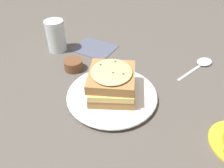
{
  "coord_description": "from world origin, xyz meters",
  "views": [
    {
      "loc": [
        0.21,
        -0.36,
        0.4
      ],
      "look_at": [
        0.03,
        0.03,
        0.05
      ],
      "focal_mm": 35.0,
      "sensor_mm": 36.0,
      "label": 1
    }
  ],
  "objects_px": {
    "dinner_plate": "(112,95)",
    "water_glass": "(56,36)",
    "sandwich": "(112,82)",
    "napkin": "(95,48)",
    "spoon": "(203,63)",
    "condiment_pot": "(73,65)"
  },
  "relations": [
    {
      "from": "dinner_plate",
      "to": "water_glass",
      "type": "distance_m",
      "value": 0.32
    },
    {
      "from": "sandwich",
      "to": "water_glass",
      "type": "bearing_deg",
      "value": 152.92
    },
    {
      "from": "sandwich",
      "to": "napkin",
      "type": "bearing_deg",
      "value": 129.05
    },
    {
      "from": "dinner_plate",
      "to": "spoon",
      "type": "distance_m",
      "value": 0.34
    },
    {
      "from": "napkin",
      "to": "condiment_pot",
      "type": "height_order",
      "value": "condiment_pot"
    },
    {
      "from": "water_glass",
      "to": "napkin",
      "type": "xyz_separation_m",
      "value": [
        0.11,
        0.06,
        -0.05
      ]
    },
    {
      "from": "napkin",
      "to": "condiment_pot",
      "type": "xyz_separation_m",
      "value": [
        0.0,
        -0.14,
        0.01
      ]
    },
    {
      "from": "condiment_pot",
      "to": "spoon",
      "type": "bearing_deg",
      "value": 29.37
    },
    {
      "from": "napkin",
      "to": "dinner_plate",
      "type": "bearing_deg",
      "value": -50.94
    },
    {
      "from": "water_glass",
      "to": "dinner_plate",
      "type": "bearing_deg",
      "value": -27.21
    },
    {
      "from": "sandwich",
      "to": "napkin",
      "type": "distance_m",
      "value": 0.27
    },
    {
      "from": "sandwich",
      "to": "water_glass",
      "type": "height_order",
      "value": "water_glass"
    },
    {
      "from": "dinner_plate",
      "to": "sandwich",
      "type": "distance_m",
      "value": 0.04
    },
    {
      "from": "sandwich",
      "to": "water_glass",
      "type": "relative_size",
      "value": 1.48
    },
    {
      "from": "sandwich",
      "to": "water_glass",
      "type": "xyz_separation_m",
      "value": [
        -0.28,
        0.14,
        0.0
      ]
    },
    {
      "from": "water_glass",
      "to": "condiment_pot",
      "type": "xyz_separation_m",
      "value": [
        0.12,
        -0.08,
        -0.04
      ]
    },
    {
      "from": "napkin",
      "to": "condiment_pot",
      "type": "bearing_deg",
      "value": -88.4
    },
    {
      "from": "spoon",
      "to": "condiment_pot",
      "type": "xyz_separation_m",
      "value": [
        -0.36,
        -0.2,
        0.01
      ]
    },
    {
      "from": "sandwich",
      "to": "condiment_pot",
      "type": "relative_size",
      "value": 2.77
    },
    {
      "from": "dinner_plate",
      "to": "napkin",
      "type": "xyz_separation_m",
      "value": [
        -0.17,
        0.21,
        -0.01
      ]
    },
    {
      "from": "sandwich",
      "to": "spoon",
      "type": "height_order",
      "value": "sandwich"
    },
    {
      "from": "spoon",
      "to": "condiment_pot",
      "type": "relative_size",
      "value": 2.91
    }
  ]
}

